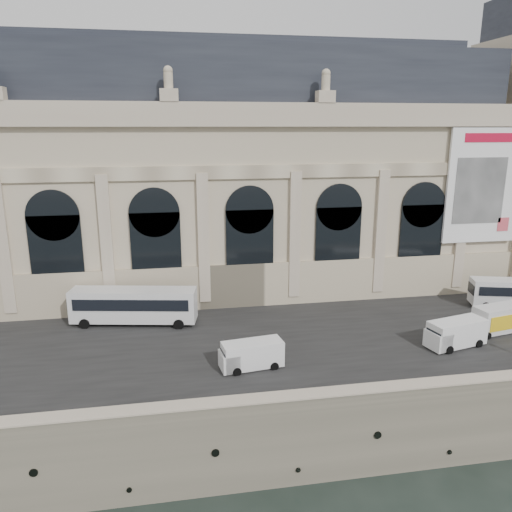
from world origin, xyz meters
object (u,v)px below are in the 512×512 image
at_px(van_b, 249,355).
at_px(box_truck, 498,319).
at_px(van_c, 454,334).
at_px(bus_left, 134,305).

bearing_deg(van_b, box_truck, 7.33).
height_order(van_c, box_truck, box_truck).
height_order(bus_left, box_truck, bus_left).
distance_m(van_c, box_truck, 6.53).
bearing_deg(box_truck, bus_left, 166.81).
xyz_separation_m(bus_left, box_truck, (35.22, -8.25, -0.73)).
relative_size(bus_left, van_b, 2.36).
xyz_separation_m(van_c, box_truck, (6.10, 2.32, 0.06)).
bearing_deg(box_truck, van_c, -159.17).
bearing_deg(bus_left, van_c, -19.96).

